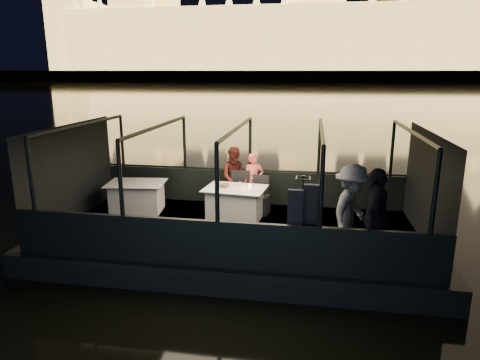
% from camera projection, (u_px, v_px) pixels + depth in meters
% --- Properties ---
extents(river_water, '(500.00, 500.00, 0.00)m').
position_uv_depth(river_water, '(306.00, 91.00, 86.28)').
color(river_water, black).
rests_on(river_water, ground).
extents(boat_hull, '(8.60, 4.40, 1.00)m').
position_uv_depth(boat_hull, '(237.00, 249.00, 9.89)').
color(boat_hull, black).
rests_on(boat_hull, river_water).
extents(boat_deck, '(8.00, 4.00, 0.04)m').
position_uv_depth(boat_deck, '(237.00, 230.00, 9.77)').
color(boat_deck, black).
rests_on(boat_deck, boat_hull).
extents(gunwale_port, '(8.00, 0.08, 0.90)m').
position_uv_depth(gunwale_port, '(250.00, 187.00, 11.57)').
color(gunwale_port, black).
rests_on(gunwale_port, boat_deck).
extents(gunwale_starboard, '(8.00, 0.08, 0.90)m').
position_uv_depth(gunwale_starboard, '(218.00, 244.00, 7.75)').
color(gunwale_starboard, black).
rests_on(gunwale_starboard, boat_deck).
extents(cabin_glass_port, '(8.00, 0.02, 1.40)m').
position_uv_depth(cabin_glass_port, '(250.00, 145.00, 11.28)').
color(cabin_glass_port, '#99B2B2').
rests_on(cabin_glass_port, gunwale_port).
extents(cabin_glass_starboard, '(8.00, 0.02, 1.40)m').
position_uv_depth(cabin_glass_starboard, '(217.00, 183.00, 7.46)').
color(cabin_glass_starboard, '#99B2B2').
rests_on(cabin_glass_starboard, gunwale_starboard).
extents(cabin_roof_glass, '(8.00, 4.00, 0.02)m').
position_uv_depth(cabin_roof_glass, '(237.00, 128.00, 9.20)').
color(cabin_roof_glass, '#99B2B2').
rests_on(cabin_roof_glass, boat_deck).
extents(end_wall_fore, '(0.02, 4.00, 2.30)m').
position_uv_depth(end_wall_fore, '(71.00, 173.00, 10.13)').
color(end_wall_fore, black).
rests_on(end_wall_fore, boat_deck).
extents(end_wall_aft, '(0.02, 4.00, 2.30)m').
position_uv_depth(end_wall_aft, '(427.00, 188.00, 8.83)').
color(end_wall_aft, black).
rests_on(end_wall_aft, boat_deck).
extents(canopy_ribs, '(8.00, 4.00, 2.30)m').
position_uv_depth(canopy_ribs, '(237.00, 180.00, 9.48)').
color(canopy_ribs, black).
rests_on(canopy_ribs, boat_deck).
extents(embankment, '(400.00, 140.00, 6.00)m').
position_uv_depth(embankment, '(311.00, 77.00, 210.17)').
color(embankment, '#423D33').
rests_on(embankment, ground).
extents(parliament_building, '(220.00, 32.00, 60.00)m').
position_uv_depth(parliament_building, '(314.00, 6.00, 169.79)').
color(parliament_building, '#F2D18C').
rests_on(parliament_building, embankment).
extents(dining_table_central, '(1.55, 1.19, 0.77)m').
position_uv_depth(dining_table_central, '(235.00, 203.00, 10.38)').
color(dining_table_central, silver).
rests_on(dining_table_central, boat_deck).
extents(dining_table_aft, '(1.55, 1.21, 0.76)m').
position_uv_depth(dining_table_aft, '(137.00, 197.00, 10.91)').
color(dining_table_aft, silver).
rests_on(dining_table_aft, boat_deck).
extents(chair_port_left, '(0.52, 0.52, 1.00)m').
position_uv_depth(chair_port_left, '(239.00, 194.00, 10.92)').
color(chair_port_left, black).
rests_on(chair_port_left, boat_deck).
extents(chair_port_right, '(0.50, 0.50, 0.94)m').
position_uv_depth(chair_port_right, '(260.00, 196.00, 10.71)').
color(chair_port_right, black).
rests_on(chair_port_right, boat_deck).
extents(coat_stand, '(0.60, 0.55, 1.74)m').
position_uv_depth(coat_stand, '(302.00, 221.00, 7.63)').
color(coat_stand, black).
rests_on(coat_stand, boat_deck).
extents(person_woman_coral, '(0.61, 0.50, 1.45)m').
position_uv_depth(person_woman_coral, '(254.00, 180.00, 11.10)').
color(person_woman_coral, '#F06257').
rests_on(person_woman_coral, boat_deck).
extents(person_man_maroon, '(0.86, 0.72, 1.60)m').
position_uv_depth(person_man_maroon, '(235.00, 179.00, 11.19)').
color(person_man_maroon, '#421712').
rests_on(person_man_maroon, boat_deck).
extents(passenger_stripe, '(1.10, 1.37, 1.85)m').
position_uv_depth(passenger_stripe, '(351.00, 216.00, 8.07)').
color(passenger_stripe, silver).
rests_on(passenger_stripe, boat_deck).
extents(passenger_dark, '(0.79, 1.20, 1.88)m').
position_uv_depth(passenger_dark, '(375.00, 223.00, 7.65)').
color(passenger_dark, black).
rests_on(passenger_dark, boat_deck).
extents(wine_bottle, '(0.06, 0.06, 0.30)m').
position_uv_depth(wine_bottle, '(218.00, 183.00, 10.19)').
color(wine_bottle, '#133617').
rests_on(wine_bottle, dining_table_central).
extents(bread_basket, '(0.26, 0.26, 0.09)m').
position_uv_depth(bread_basket, '(225.00, 185.00, 10.37)').
color(bread_basket, brown).
rests_on(bread_basket, dining_table_central).
extents(amber_candle, '(0.06, 0.06, 0.08)m').
position_uv_depth(amber_candle, '(250.00, 187.00, 10.23)').
color(amber_candle, '#F68E3D').
rests_on(amber_candle, dining_table_central).
extents(plate_near, '(0.31, 0.31, 0.02)m').
position_uv_depth(plate_near, '(258.00, 189.00, 10.14)').
color(plate_near, white).
rests_on(plate_near, dining_table_central).
extents(plate_far, '(0.28, 0.28, 0.01)m').
position_uv_depth(plate_far, '(227.00, 185.00, 10.54)').
color(plate_far, white).
rests_on(plate_far, dining_table_central).
extents(wine_glass_white, '(0.07, 0.07, 0.19)m').
position_uv_depth(wine_glass_white, '(225.00, 185.00, 10.18)').
color(wine_glass_white, silver).
rests_on(wine_glass_white, dining_table_central).
extents(wine_glass_red, '(0.08, 0.08, 0.17)m').
position_uv_depth(wine_glass_red, '(252.00, 181.00, 10.54)').
color(wine_glass_red, white).
rests_on(wine_glass_red, dining_table_central).
extents(wine_glass_empty, '(0.09, 0.09, 0.21)m').
position_uv_depth(wine_glass_empty, '(240.00, 186.00, 10.07)').
color(wine_glass_empty, white).
rests_on(wine_glass_empty, dining_table_central).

